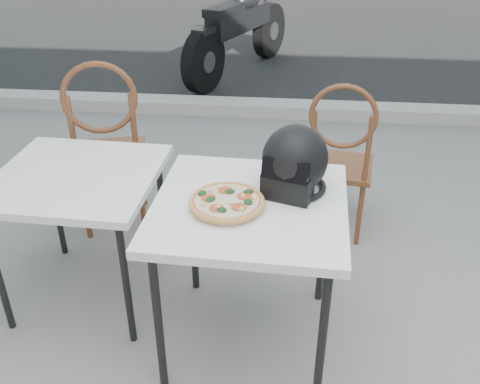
# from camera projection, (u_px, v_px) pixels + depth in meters

# --- Properties ---
(ground) EXTENTS (80.00, 80.00, 0.00)m
(ground) POSITION_uv_depth(u_px,v_px,m) (310.00, 345.00, 2.60)
(ground) COLOR gray
(ground) RESTS_ON ground
(street_asphalt) EXTENTS (30.00, 8.00, 0.00)m
(street_asphalt) POSITION_uv_depth(u_px,v_px,m) (304.00, 23.00, 8.63)
(street_asphalt) COLOR black
(street_asphalt) RESTS_ON ground
(curb) EXTENTS (30.00, 0.25, 0.12)m
(curb) POSITION_uv_depth(u_px,v_px,m) (306.00, 110.00, 5.16)
(curb) COLOR #AAA79F
(curb) RESTS_ON ground
(cafe_table_main) EXTENTS (0.85, 0.85, 0.78)m
(cafe_table_main) POSITION_uv_depth(u_px,v_px,m) (250.00, 216.00, 2.30)
(cafe_table_main) COLOR white
(cafe_table_main) RESTS_ON ground
(plate) EXTENTS (0.33, 0.33, 0.02)m
(plate) POSITION_uv_depth(u_px,v_px,m) (227.00, 206.00, 2.22)
(plate) COLOR white
(plate) RESTS_ON cafe_table_main
(pizza) EXTENTS (0.40, 0.40, 0.04)m
(pizza) POSITION_uv_depth(u_px,v_px,m) (227.00, 202.00, 2.21)
(pizza) COLOR #DF9C51
(pizza) RESTS_ON plate
(helmet) EXTENTS (0.36, 0.37, 0.30)m
(helmet) POSITION_uv_depth(u_px,v_px,m) (294.00, 163.00, 2.30)
(helmet) COLOR black
(helmet) RESTS_ON cafe_table_main
(cafe_chair_main) EXTENTS (0.45, 0.45, 1.03)m
(cafe_chair_main) POSITION_uv_depth(u_px,v_px,m) (340.00, 153.00, 3.16)
(cafe_chair_main) COLOR brown
(cafe_chair_main) RESTS_ON ground
(cafe_table_side) EXTENTS (0.80, 0.80, 0.73)m
(cafe_table_side) POSITION_uv_depth(u_px,v_px,m) (78.00, 186.00, 2.62)
(cafe_table_side) COLOR white
(cafe_table_side) RESTS_ON ground
(cafe_chair_side) EXTENTS (0.53, 0.53, 1.13)m
(cafe_chair_side) POSITION_uv_depth(u_px,v_px,m) (107.00, 139.00, 3.20)
(cafe_chair_side) COLOR brown
(cafe_chair_side) RESTS_ON ground
(motorcycle) EXTENTS (1.00, 2.10, 1.11)m
(motorcycle) POSITION_uv_depth(u_px,v_px,m) (240.00, 31.00, 6.13)
(motorcycle) COLOR black
(motorcycle) RESTS_ON street_asphalt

